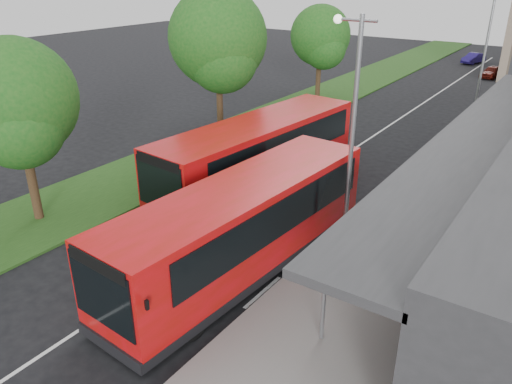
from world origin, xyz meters
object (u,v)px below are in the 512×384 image
lamp_post_far (484,48)px  car_far (474,58)px  bus_second (258,156)px  tree_near (18,107)px  car_near (492,72)px  tree_mid (218,44)px  tree_far (320,40)px  lamp_post_near (351,123)px  bollard (466,126)px  bus_main (243,227)px  litter_bin (445,181)px

lamp_post_far → car_far: bearing=102.5°
bus_second → tree_near: bearing=-122.1°
bus_second → car_near: bearing=89.0°
tree_near → tree_mid: 12.03m
tree_near → lamp_post_far: (11.13, 24.95, 0.03)m
tree_far → car_near: 19.66m
tree_mid → lamp_post_near: bearing=-32.4°
lamp_post_far → tree_far: bearing=-175.1°
tree_far → bollard: bearing=-13.9°
bus_main → litter_bin: size_ratio=12.16×
tree_far → bollard: size_ratio=6.82×
lamp_post_far → car_near: size_ratio=2.47×
tree_mid → bus_second: bearing=-38.3°
bollard → bus_main: bearing=-97.6°
tree_mid → lamp_post_far: bearing=49.3°
bus_second → litter_bin: bus_second is taller
litter_bin → car_far: car_far is taller
car_far → bollard: bearing=-62.8°
tree_mid → bollard: (11.60, 9.13, -4.90)m
lamp_post_near → bus_second: size_ratio=0.68×
litter_bin → bollard: (-1.31, 9.26, 0.05)m
car_near → litter_bin: bearing=-70.3°
tree_mid → car_near: 30.74m
tree_far → bus_main: 24.22m
lamp_post_near → car_near: lamp_post_near is taller
tree_near → tree_far: size_ratio=1.03×
tree_far → lamp_post_far: size_ratio=0.88×
lamp_post_near → bollard: (0.47, 16.18, -4.05)m
bus_second → bollard: bearing=71.8°
litter_bin → tree_near: bearing=-137.4°
tree_far → bus_second: 17.70m
lamp_post_near → car_near: (-1.85, 35.92, -4.17)m
tree_far → lamp_post_far: bearing=4.9°
tree_far → bollard: 12.56m
tree_far → litter_bin: (12.90, -12.12, -3.93)m
tree_near → car_near: tree_near is taller
tree_near → car_near: size_ratio=2.24×
litter_bin → car_near: bearing=97.1°
litter_bin → car_near: car_near is taller
tree_mid → bus_second: tree_mid is taller
tree_far → car_near: size_ratio=2.17×
tree_far → litter_bin: size_ratio=7.63×
bus_main → car_far: (-2.97, 46.12, -1.07)m
car_far → car_near: bearing=-49.7°
litter_bin → car_near: size_ratio=0.28×
lamp_post_far → bus_second: bearing=-107.3°
lamp_post_near → bus_second: 6.72m
tree_far → bollard: tree_far is taller
tree_mid → bus_second: 8.25m
tree_far → lamp_post_far: 11.17m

